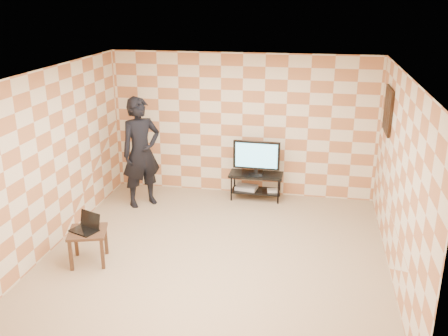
{
  "coord_description": "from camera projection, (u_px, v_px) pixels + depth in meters",
  "views": [
    {
      "loc": [
        1.32,
        -6.55,
        3.7
      ],
      "look_at": [
        0.0,
        0.6,
        1.15
      ],
      "focal_mm": 40.0,
      "sensor_mm": 36.0,
      "label": 1
    }
  ],
  "objects": [
    {
      "name": "wall_left",
      "position": [
        54.0,
        158.0,
        7.51
      ],
      "size": [
        0.02,
        5.0,
        2.7
      ],
      "primitive_type": "cube",
      "color": "beige",
      "rests_on": "ground"
    },
    {
      "name": "floor",
      "position": [
        217.0,
        253.0,
        7.53
      ],
      "size": [
        5.0,
        5.0,
        0.0
      ],
      "primitive_type": "plane",
      "color": "tan",
      "rests_on": "ground"
    },
    {
      "name": "laptop",
      "position": [
        86.0,
        227.0,
        7.12
      ],
      "size": [
        0.45,
        0.41,
        0.25
      ],
      "color": "black",
      "rests_on": "side_table"
    },
    {
      "name": "game_console",
      "position": [
        273.0,
        191.0,
        9.38
      ],
      "size": [
        0.23,
        0.18,
        0.05
      ],
      "primitive_type": "cube",
      "rotation": [
        0.0,
        0.0,
        0.17
      ],
      "color": "silver",
      "rests_on": "tv_stand"
    },
    {
      "name": "tv",
      "position": [
        256.0,
        156.0,
        9.24
      ],
      "size": [
        0.87,
        0.17,
        0.63
      ],
      "color": "black",
      "rests_on": "tv_stand"
    },
    {
      "name": "wall_art",
      "position": [
        388.0,
        110.0,
        7.9
      ],
      "size": [
        0.04,
        0.72,
        0.72
      ],
      "color": "black",
      "rests_on": "wall_right"
    },
    {
      "name": "wall_right",
      "position": [
        400.0,
        180.0,
        6.65
      ],
      "size": [
        0.02,
        5.0,
        2.7
      ],
      "primitive_type": "cube",
      "color": "beige",
      "rests_on": "ground"
    },
    {
      "name": "wall_back",
      "position": [
        242.0,
        125.0,
        9.4
      ],
      "size": [
        5.0,
        0.02,
        2.7
      ],
      "primitive_type": "cube",
      "color": "beige",
      "rests_on": "ground"
    },
    {
      "name": "dvd_player",
      "position": [
        246.0,
        188.0,
        9.5
      ],
      "size": [
        0.43,
        0.34,
        0.07
      ],
      "primitive_type": "cube",
      "rotation": [
        0.0,
        0.0,
        -0.16
      ],
      "color": "#ADADB0",
      "rests_on": "tv_stand"
    },
    {
      "name": "wall_front",
      "position": [
        165.0,
        254.0,
        4.76
      ],
      "size": [
        5.0,
        0.02,
        2.7
      ],
      "primitive_type": "cube",
      "color": "beige",
      "rests_on": "ground"
    },
    {
      "name": "side_table",
      "position": [
        88.0,
        236.0,
        7.14
      ],
      "size": [
        0.65,
        0.65,
        0.5
      ],
      "color": "#3D2716",
      "rests_on": "floor"
    },
    {
      "name": "person",
      "position": [
        141.0,
        152.0,
        8.96
      ],
      "size": [
        0.86,
        0.85,
        2.01
      ],
      "primitive_type": "imported",
      "rotation": [
        0.0,
        0.0,
        0.75
      ],
      "color": "black",
      "rests_on": "floor"
    },
    {
      "name": "ceiling",
      "position": [
        216.0,
        73.0,
        6.63
      ],
      "size": [
        5.0,
        5.0,
        0.02
      ],
      "primitive_type": "cube",
      "color": "white",
      "rests_on": "wall_back"
    },
    {
      "name": "tv_stand",
      "position": [
        256.0,
        180.0,
        9.4
      ],
      "size": [
        1.0,
        0.45,
        0.5
      ],
      "color": "black",
      "rests_on": "floor"
    }
  ]
}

